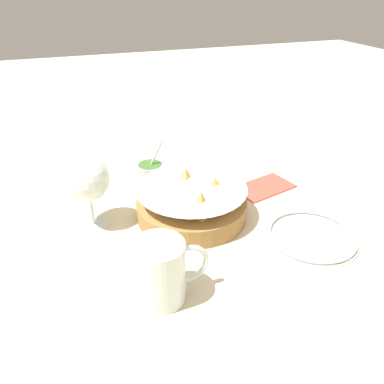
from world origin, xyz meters
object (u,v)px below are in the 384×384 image
at_px(sauce_cup, 150,171).
at_px(side_plate, 311,236).
at_px(food_basket, 192,204).
at_px(beer_mug, 161,273).
at_px(wine_glass, 87,181).

xyz_separation_m(sauce_cup, side_plate, (0.24, -0.35, -0.02)).
height_order(food_basket, beer_mug, beer_mug).
xyz_separation_m(wine_glass, beer_mug, (0.08, -0.25, -0.05)).
distance_m(wine_glass, beer_mug, 0.27).
distance_m(food_basket, side_plate, 0.25).
bearing_deg(food_basket, wine_glass, 168.33).
distance_m(food_basket, wine_glass, 0.22).
bearing_deg(side_plate, sauce_cup, 124.24).
relative_size(food_basket, beer_mug, 1.91).
xyz_separation_m(food_basket, beer_mug, (-0.13, -0.21, 0.02)).
bearing_deg(sauce_cup, side_plate, -55.76).
bearing_deg(beer_mug, sauce_cup, 78.41).
distance_m(sauce_cup, beer_mug, 0.41).
bearing_deg(food_basket, side_plate, -38.09).
height_order(food_basket, sauce_cup, sauce_cup).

